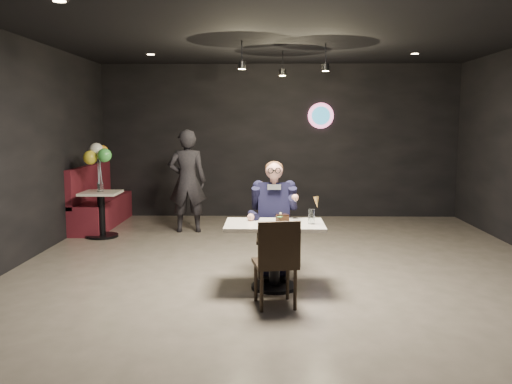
{
  "coord_description": "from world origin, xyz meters",
  "views": [
    {
      "loc": [
        -0.24,
        -6.23,
        1.86
      ],
      "look_at": [
        -0.38,
        0.31,
        1.02
      ],
      "focal_mm": 38.0,
      "sensor_mm": 36.0,
      "label": 1
    }
  ],
  "objects_px": {
    "main_table": "(274,256)",
    "sundae_glass": "(311,217)",
    "booth_bench": "(101,196)",
    "side_table": "(101,215)",
    "seated_man": "(274,217)",
    "chair_near": "(275,262)",
    "passerby": "(187,181)",
    "chair_far": "(274,238)",
    "balloon_vase": "(100,187)"
  },
  "relations": [
    {
      "from": "chair_far",
      "to": "side_table",
      "type": "relative_size",
      "value": 1.23
    },
    {
      "from": "chair_far",
      "to": "chair_near",
      "type": "relative_size",
      "value": 1.0
    },
    {
      "from": "balloon_vase",
      "to": "booth_bench",
      "type": "bearing_deg",
      "value": 106.7
    },
    {
      "from": "chair_far",
      "to": "main_table",
      "type": "bearing_deg",
      "value": -90.0
    },
    {
      "from": "chair_far",
      "to": "seated_man",
      "type": "relative_size",
      "value": 0.64
    },
    {
      "from": "chair_near",
      "to": "passerby",
      "type": "distance_m",
      "value": 4.06
    },
    {
      "from": "sundae_glass",
      "to": "booth_bench",
      "type": "bearing_deg",
      "value": 133.01
    },
    {
      "from": "main_table",
      "to": "chair_near",
      "type": "height_order",
      "value": "chair_near"
    },
    {
      "from": "seated_man",
      "to": "side_table",
      "type": "bearing_deg",
      "value": 142.25
    },
    {
      "from": "side_table",
      "to": "balloon_vase",
      "type": "xyz_separation_m",
      "value": [
        0.0,
        0.0,
        0.45
      ]
    },
    {
      "from": "chair_far",
      "to": "seated_man",
      "type": "bearing_deg",
      "value": 90.0
    },
    {
      "from": "sundae_glass",
      "to": "balloon_vase",
      "type": "relative_size",
      "value": 1.08
    },
    {
      "from": "side_table",
      "to": "balloon_vase",
      "type": "bearing_deg",
      "value": 0.0
    },
    {
      "from": "seated_man",
      "to": "booth_bench",
      "type": "bearing_deg",
      "value": 134.36
    },
    {
      "from": "sundae_glass",
      "to": "passerby",
      "type": "height_order",
      "value": "passerby"
    },
    {
      "from": "chair_near",
      "to": "sundae_glass",
      "type": "distance_m",
      "value": 0.78
    },
    {
      "from": "side_table",
      "to": "passerby",
      "type": "height_order",
      "value": "passerby"
    },
    {
      "from": "chair_far",
      "to": "balloon_vase",
      "type": "xyz_separation_m",
      "value": [
        -2.79,
        2.16,
        0.36
      ]
    },
    {
      "from": "seated_man",
      "to": "chair_far",
      "type": "bearing_deg",
      "value": -90.0
    },
    {
      "from": "balloon_vase",
      "to": "passerby",
      "type": "distance_m",
      "value": 1.43
    },
    {
      "from": "side_table",
      "to": "sundae_glass",
      "type": "bearing_deg",
      "value": -40.7
    },
    {
      "from": "chair_far",
      "to": "sundae_glass",
      "type": "xyz_separation_m",
      "value": [
        0.41,
        -0.59,
        0.37
      ]
    },
    {
      "from": "chair_near",
      "to": "balloon_vase",
      "type": "relative_size",
      "value": 6.16
    },
    {
      "from": "main_table",
      "to": "balloon_vase",
      "type": "xyz_separation_m",
      "value": [
        -2.79,
        2.71,
        0.45
      ]
    },
    {
      "from": "chair_near",
      "to": "side_table",
      "type": "distance_m",
      "value": 4.32
    },
    {
      "from": "chair_far",
      "to": "sundae_glass",
      "type": "distance_m",
      "value": 0.81
    },
    {
      "from": "sundae_glass",
      "to": "seated_man",
      "type": "bearing_deg",
      "value": 124.65
    },
    {
      "from": "chair_near",
      "to": "sundae_glass",
      "type": "bearing_deg",
      "value": 42.44
    },
    {
      "from": "chair_far",
      "to": "balloon_vase",
      "type": "relative_size",
      "value": 6.16
    },
    {
      "from": "chair_far",
      "to": "booth_bench",
      "type": "relative_size",
      "value": 0.42
    },
    {
      "from": "main_table",
      "to": "chair_near",
      "type": "bearing_deg",
      "value": -90.0
    },
    {
      "from": "seated_man",
      "to": "booth_bench",
      "type": "xyz_separation_m",
      "value": [
        -3.09,
        3.16,
        -0.17
      ]
    },
    {
      "from": "balloon_vase",
      "to": "side_table",
      "type": "bearing_deg",
      "value": 0.0
    },
    {
      "from": "booth_bench",
      "to": "side_table",
      "type": "distance_m",
      "value": 1.06
    },
    {
      "from": "sundae_glass",
      "to": "side_table",
      "type": "xyz_separation_m",
      "value": [
        -3.2,
        2.75,
        -0.46
      ]
    },
    {
      "from": "booth_bench",
      "to": "chair_far",
      "type": "bearing_deg",
      "value": -45.64
    },
    {
      "from": "chair_near",
      "to": "side_table",
      "type": "xyz_separation_m",
      "value": [
        -2.79,
        3.3,
        -0.09
      ]
    },
    {
      "from": "sundae_glass",
      "to": "side_table",
      "type": "bearing_deg",
      "value": 139.3
    },
    {
      "from": "chair_near",
      "to": "balloon_vase",
      "type": "distance_m",
      "value": 4.34
    },
    {
      "from": "main_table",
      "to": "passerby",
      "type": "height_order",
      "value": "passerby"
    },
    {
      "from": "main_table",
      "to": "chair_near",
      "type": "xyz_separation_m",
      "value": [
        0.0,
        -0.59,
        0.09
      ]
    },
    {
      "from": "seated_man",
      "to": "balloon_vase",
      "type": "bearing_deg",
      "value": 142.25
    },
    {
      "from": "main_table",
      "to": "seated_man",
      "type": "xyz_separation_m",
      "value": [
        0.0,
        0.55,
        0.34
      ]
    },
    {
      "from": "main_table",
      "to": "sundae_glass",
      "type": "bearing_deg",
      "value": -5.59
    },
    {
      "from": "main_table",
      "to": "balloon_vase",
      "type": "height_order",
      "value": "balloon_vase"
    },
    {
      "from": "chair_far",
      "to": "side_table",
      "type": "bearing_deg",
      "value": 142.25
    },
    {
      "from": "side_table",
      "to": "passerby",
      "type": "relative_size",
      "value": 0.43
    },
    {
      "from": "main_table",
      "to": "booth_bench",
      "type": "height_order",
      "value": "booth_bench"
    },
    {
      "from": "sundae_glass",
      "to": "side_table",
      "type": "distance_m",
      "value": 4.25
    },
    {
      "from": "main_table",
      "to": "sundae_glass",
      "type": "height_order",
      "value": "sundae_glass"
    }
  ]
}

